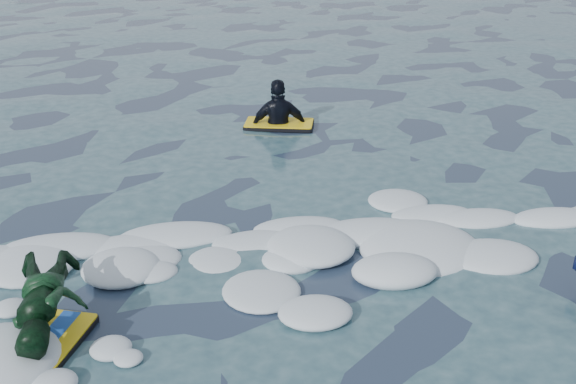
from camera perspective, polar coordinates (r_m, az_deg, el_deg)
name	(u,v)px	position (r m, az deg, el deg)	size (l,w,h in m)	color
ground	(270,309)	(6.46, -1.41, -9.26)	(120.00, 120.00, 0.00)	#162337
foam_band	(256,256)	(7.35, -2.55, -5.06)	(12.00, 3.10, 0.30)	silver
prone_child_unit	(49,306)	(6.30, -18.40, -8.53)	(0.77, 1.37, 0.52)	black
waiting_rider_unit	(279,129)	(11.40, -0.71, 4.97)	(1.19, 0.84, 1.61)	black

